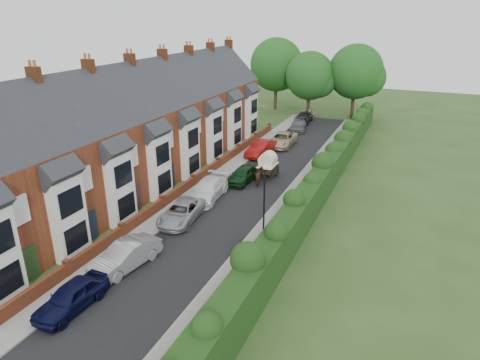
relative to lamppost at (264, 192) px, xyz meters
The scene contains 25 objects.
ground 6.20m from the lamppost, 130.36° to the right, with size 140.00×140.00×0.00m, color #2D4C1E.
road 8.66m from the lamppost, 119.12° to the left, with size 6.00×58.00×0.02m, color black.
pavement_hedge_side 7.71m from the lamppost, 88.36° to the left, with size 2.20×58.00×0.12m, color gray.
pavement_house_side 10.93m from the lamppost, 137.91° to the left, with size 1.70×58.00×0.12m, color gray.
kerb_hedge_side 7.76m from the lamppost, 96.92° to the left, with size 0.18×58.00×0.13m, color #969791.
kerb_house_side 10.38m from the lamppost, 134.79° to the left, with size 0.18×58.00×0.13m, color #969791.
hedge 7.47m from the lamppost, 74.05° to the left, with size 2.10×58.00×2.85m.
terrace_row 15.52m from the lamppost, 157.25° to the left, with size 9.05×40.50×11.50m.
garden_wall_row 10.98m from the lamppost, 145.56° to the left, with size 0.35×40.35×1.10m.
lamppost is the anchor object (origin of this frame).
tree_far_left 36.66m from the lamppost, 99.53° to the left, with size 7.14×6.80×9.29m.
tree_far_right 38.20m from the lamppost, 90.02° to the left, with size 7.98×7.60×10.31m.
tree_far_back 41.01m from the lamppost, 107.06° to the left, with size 8.40×8.00×10.82m.
car_navy 13.11m from the lamppost, 119.85° to the right, with size 1.72×4.26×1.45m, color black.
car_silver_a 9.64m from the lamppost, 132.02° to the right, with size 1.66×4.77×1.57m, color #98989C.
car_silver_b 6.83m from the lamppost, behind, with size 2.26×4.91×1.37m, color #9D9FA4.
car_white 8.02m from the lamppost, 147.13° to the left, with size 2.18×5.37×1.56m, color white.
car_green 10.34m from the lamppost, 120.80° to the left, with size 1.72×4.28×1.46m, color black.
car_red 17.75m from the lamppost, 111.11° to the left, with size 1.68×4.83×1.59m, color maroon.
car_beige 21.53m from the lamppost, 104.44° to the left, with size 2.48×5.39×1.50m, color #BFAD8A.
car_grey 28.59m from the lamppost, 101.14° to the left, with size 1.86×4.58×1.33m, color #57595E.
car_black 32.86m from the lamppost, 100.49° to the left, with size 1.86×4.62×1.57m, color black.
horse 9.65m from the lamppost, 112.06° to the left, with size 0.82×1.80×1.52m, color #472C1A.
horse_cart 11.30m from the lamppost, 108.29° to the left, with size 1.54×3.40×2.45m.
car_extra_far 33.89m from the lamppost, 100.39° to the left, with size 1.86×4.61×1.57m, color tan.
Camera 1 is at (12.10, -20.45, 14.36)m, focal length 32.00 mm.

